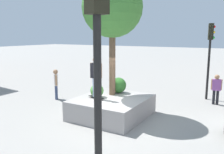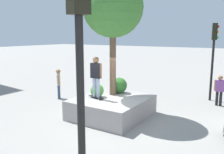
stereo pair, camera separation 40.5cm
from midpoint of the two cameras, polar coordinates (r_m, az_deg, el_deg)
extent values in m
plane|color=gray|center=(9.94, 1.19, -10.48)|extent=(120.00, 120.00, 0.00)
cube|color=gray|center=(10.41, 1.12, -7.13)|extent=(3.12, 2.81, 0.82)
cylinder|color=brown|center=(10.56, 1.29, 4.01)|extent=(0.28, 0.28, 3.11)
sphere|color=#3D7A33|center=(10.57, 1.34, 16.34)|extent=(2.61, 2.61, 2.61)
sphere|color=#2D6628|center=(11.08, 2.78, -1.98)|extent=(0.72, 0.72, 0.72)
sphere|color=#4C8C3D|center=(10.37, -2.44, -3.20)|extent=(0.58, 0.58, 0.58)
cube|color=black|center=(10.19, -2.63, -4.75)|extent=(0.39, 0.83, 0.02)
sphere|color=beige|center=(10.06, -1.30, -5.14)|extent=(0.06, 0.06, 0.06)
sphere|color=beige|center=(9.96, -2.02, -5.31)|extent=(0.06, 0.06, 0.06)
sphere|color=beige|center=(10.44, -3.20, -4.60)|extent=(0.06, 0.06, 0.06)
sphere|color=beige|center=(10.33, -3.91, -4.76)|extent=(0.06, 0.06, 0.06)
cylinder|color=#8C9EB7|center=(10.14, -3.09, -2.43)|extent=(0.15, 0.15, 0.80)
cylinder|color=#8C9EB7|center=(10.03, -2.20, -2.56)|extent=(0.15, 0.15, 0.80)
cube|color=black|center=(9.96, -2.68, 1.54)|extent=(0.20, 0.46, 0.63)
cylinder|color=brown|center=(10.10, -3.78, 1.74)|extent=(0.10, 0.10, 0.59)
cylinder|color=brown|center=(9.82, -1.55, 1.53)|extent=(0.10, 0.10, 0.59)
sphere|color=brown|center=(9.90, -2.70, 4.09)|extent=(0.26, 0.26, 0.26)
cylinder|color=black|center=(3.89, -4.18, -14.27)|extent=(0.12, 0.12, 3.76)
sphere|color=green|center=(3.69, -5.95, 16.10)|extent=(0.14, 0.14, 0.14)
cylinder|color=black|center=(13.79, 23.39, 1.38)|extent=(0.12, 0.12, 3.22)
cube|color=black|center=(13.67, 23.98, 9.84)|extent=(0.34, 0.31, 0.85)
sphere|color=red|center=(13.69, 24.69, 10.82)|extent=(0.14, 0.14, 0.14)
sphere|color=gold|center=(13.69, 24.60, 9.65)|extent=(0.14, 0.14, 0.14)
sphere|color=green|center=(13.69, 24.52, 8.48)|extent=(0.14, 0.14, 0.14)
cylinder|color=navy|center=(13.42, -11.63, -3.52)|extent=(0.14, 0.14, 0.78)
cylinder|color=navy|center=(13.60, -11.66, -3.34)|extent=(0.14, 0.14, 0.78)
cube|color=silver|center=(13.36, -11.75, -0.54)|extent=(0.44, 0.45, 0.61)
cylinder|color=#9E7251|center=(13.13, -11.71, -0.64)|extent=(0.09, 0.09, 0.58)
cylinder|color=#9E7251|center=(13.59, -11.80, -0.29)|extent=(0.09, 0.09, 0.58)
sphere|color=#9E7251|center=(13.29, -11.82, 1.30)|extent=(0.25, 0.25, 0.25)
cylinder|color=black|center=(13.14, 24.44, -4.63)|extent=(0.13, 0.13, 0.73)
cylinder|color=black|center=(13.16, 25.20, -4.67)|extent=(0.13, 0.13, 0.73)
cube|color=#8C4C99|center=(13.01, 25.03, -1.89)|extent=(0.26, 0.44, 0.57)
cylinder|color=#9E7251|center=(12.99, 24.09, -1.77)|extent=(0.09, 0.09, 0.54)
sphere|color=#9E7251|center=(12.94, 25.16, -0.15)|extent=(0.24, 0.24, 0.24)
camera|label=1|loc=(0.20, -88.85, 0.20)|focal=38.52mm
camera|label=2|loc=(0.20, 91.15, -0.20)|focal=38.52mm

